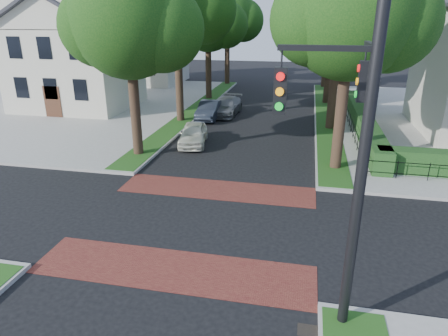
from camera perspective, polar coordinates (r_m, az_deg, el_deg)
The scene contains 23 objects.
ground at distance 15.80m, azimuth -3.57°, elevation -7.75°, with size 120.00×120.00×0.00m, color black.
sidewalk_nw at distance 40.55m, azimuth -23.81°, elevation 8.50°, with size 30.00×30.00×0.15m, color gray.
crosswalk_far at distance 18.59m, azimuth -1.00°, elevation -3.11°, with size 9.00×2.20×0.01m, color maroon.
crosswalk_near at distance 13.21m, azimuth -7.30°, elevation -14.21°, with size 9.00×2.20×0.01m, color maroon.
storm_drain at distance 11.28m, azimuth 12.21°, elevation -21.78°, with size 0.65×0.45×0.01m, color black.
grass_strip_ne at distance 33.33m, azimuth 14.37°, elevation 7.41°, with size 1.60×29.80×0.02m, color #1F4814.
grass_strip_nw at distance 34.53m, azimuth -3.98°, elevation 8.47°, with size 1.60×29.80×0.02m, color #1F4814.
tree_right_near at distance 20.67m, azimuth 17.97°, elevation 20.13°, with size 7.75×6.67×10.66m.
tree_right_mid at distance 28.66m, azimuth 16.55°, elevation 20.95°, with size 8.25×7.09×11.22m.
tree_right_far at distance 37.62m, azimuth 15.41°, elevation 19.20°, with size 7.25×6.23×9.74m.
tree_right_back at distance 46.62m, azimuth 14.91°, elevation 19.89°, with size 7.50×6.45×10.20m.
tree_left_near at distance 22.54m, azimuth -13.03°, elevation 19.64°, with size 7.50×6.45×10.20m.
tree_left_mid at distance 30.04m, azimuth -6.50°, elevation 22.27°, with size 8.00×6.88×11.48m.
tree_left_far at distance 38.68m, azimuth -2.10°, elevation 20.23°, with size 7.00×6.02×9.86m.
tree_left_back at distance 47.48m, azimuth 0.67°, elevation 20.72°, with size 7.75×6.66×10.44m.
hedge_main_road at distance 29.42m, azimuth 19.21°, elevation 6.34°, with size 1.00×18.00×1.20m, color #153D19.
fence_main_road at distance 29.36m, azimuth 17.62°, elevation 6.19°, with size 0.06×18.00×0.90m, color black, non-canonical shape.
house_left_near at distance 36.88m, azimuth -20.57°, elevation 15.72°, with size 10.00×9.00×10.14m.
house_left_far at distance 49.34m, azimuth -11.80°, elevation 17.56°, with size 10.00×9.00×10.14m.
traffic_signal at distance 9.45m, azimuth 17.94°, elevation 2.24°, with size 2.17×2.00×8.00m.
parked_car_front at distance 25.04m, azimuth -4.43°, elevation 4.87°, with size 1.60×3.97×1.35m, color silver.
parked_car_middle at distance 31.45m, azimuth -2.12°, elevation 8.26°, with size 1.46×4.20×1.38m, color #222833.
parked_car_rear at distance 32.82m, azimuth 0.35°, elevation 8.82°, with size 1.94×4.78×1.39m, color slate.
Camera 1 is at (3.78, -13.35, 7.57)m, focal length 32.00 mm.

